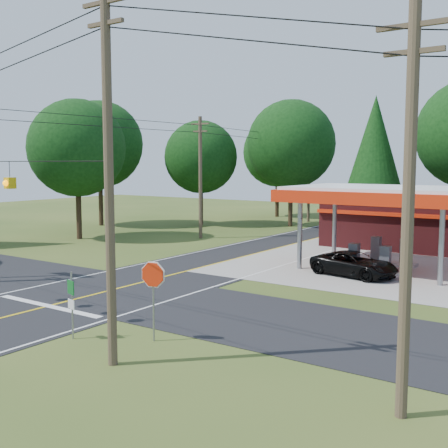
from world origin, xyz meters
The scene contains 14 objects.
ground centered at (0.00, 0.00, 0.00)m, with size 120.00×120.00×0.00m, color #344B1A.
main_highway centered at (0.00, 0.00, 0.01)m, with size 8.00×120.00×0.02m, color black.
cross_road centered at (0.00, 0.00, 0.01)m, with size 70.00×7.00×0.02m, color black.
lane_center_yellow centered at (0.00, 0.00, 0.03)m, with size 0.15×110.00×0.00m, color yellow.
gas_canopy centered at (9.00, 13.00, 4.27)m, with size 10.60×7.40×4.88m.
convenience_store centered at (10.00, 22.98, 1.92)m, with size 16.40×7.55×3.80m.
utility_pole_near_right centered at (7.50, -7.00, 5.96)m, with size 1.80×0.30×11.50m.
utility_pole_far_left centered at (-8.00, 18.00, 5.20)m, with size 1.80×0.30×10.00m.
utility_pole_right_b centered at (16.00, -5.50, 5.20)m, with size 1.80×0.30×10.00m.
utility_pole_north centered at (-6.50, 35.00, 4.75)m, with size 0.30×0.30×9.50m.
treeline_backdrop centered at (0.82, 24.01, 7.49)m, with size 70.27×51.59×13.30m.
suv_car centered at (8.50, 10.23, 0.67)m, with size 4.85×4.85×1.35m, color black.
octagonal_stop_sign centered at (7.00, -4.55, 2.17)m, with size 0.97×0.23×2.87m.
route_sign_post centered at (4.46, -6.02, 1.46)m, with size 0.49×0.17×2.43m.
Camera 1 is at (19.97, -18.90, 6.25)m, focal length 45.00 mm.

